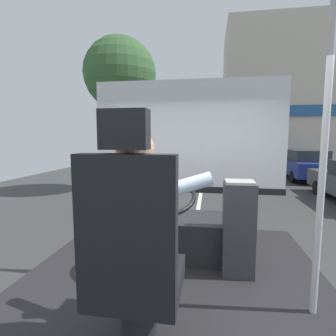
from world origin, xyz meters
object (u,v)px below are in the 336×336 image
at_px(parked_car_blue, 303,164).
at_px(steering_console, 171,233).
at_px(fare_box, 238,228).
at_px(handrail_pole, 323,166).
at_px(bus_driver, 140,220).
at_px(driver_seat, 133,260).

bearing_deg(parked_car_blue, steering_console, -114.07).
bearing_deg(steering_console, fare_box, -23.18).
relative_size(handrail_pole, parked_car_blue, 0.48).
relative_size(bus_driver, handrail_pole, 0.41).
bearing_deg(driver_seat, steering_console, 90.00).
distance_m(driver_seat, parked_car_blue, 13.04).
bearing_deg(handrail_pole, fare_box, 135.73).
height_order(handrail_pole, parked_car_blue, handrail_pole).
bearing_deg(bus_driver, parked_car_blue, 68.05).
bearing_deg(driver_seat, fare_box, 58.06).
relative_size(steering_console, handrail_pole, 0.54).
bearing_deg(driver_seat, parked_car_blue, 68.27).
bearing_deg(fare_box, steering_console, 156.82).
xyz_separation_m(bus_driver, steering_console, (0.00, 1.17, -0.52)).
bearing_deg(steering_console, handrail_pole, -33.36).
bearing_deg(bus_driver, driver_seat, -90.00).
distance_m(bus_driver, steering_console, 1.28).
bearing_deg(handrail_pole, bus_driver, -158.19).
distance_m(handrail_pole, fare_box, 0.89).
bearing_deg(bus_driver, fare_box, 54.48).
bearing_deg(bus_driver, steering_console, 90.00).
bearing_deg(handrail_pole, parked_car_blue, 72.13).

